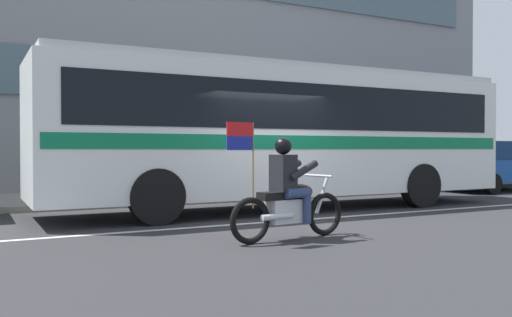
{
  "coord_description": "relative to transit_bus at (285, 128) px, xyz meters",
  "views": [
    {
      "loc": [
        -5.37,
        -9.59,
        1.39
      ],
      "look_at": [
        -0.47,
        -0.25,
        1.21
      ],
      "focal_mm": 38.12,
      "sensor_mm": 36.0,
      "label": 1
    }
  ],
  "objects": [
    {
      "name": "sidewalk_curb",
      "position": [
        -1.06,
        3.91,
        -1.81
      ],
      "size": [
        28.0,
        3.8,
        0.15
      ],
      "primitive_type": "cube",
      "color": "gray",
      "rests_on": "ground_plane"
    },
    {
      "name": "ground_plane",
      "position": [
        -1.06,
        -1.19,
        -1.88
      ],
      "size": [
        60.0,
        60.0,
        0.0
      ],
      "primitive_type": "plane",
      "color": "#2B2B2D"
    },
    {
      "name": "lane_center_stripe",
      "position": [
        -1.06,
        -1.79,
        -1.88
      ],
      "size": [
        26.6,
        0.14,
        0.01
      ],
      "primitive_type": "cube",
      "color": "silver",
      "rests_on": "ground_plane"
    },
    {
      "name": "motorcycle_with_rider",
      "position": [
        -2.14,
        -3.67,
        -1.22
      ],
      "size": [
        2.19,
        0.67,
        1.78
      ],
      "color": "black",
      "rests_on": "ground_plane"
    },
    {
      "name": "transit_bus",
      "position": [
        0.0,
        0.0,
        0.0
      ],
      "size": [
        11.1,
        2.65,
        3.22
      ],
      "color": "white",
      "rests_on": "ground_plane"
    },
    {
      "name": "parked_hatchback_downstreet",
      "position": [
        9.04,
        1.39,
        -1.03
      ],
      "size": [
        4.58,
        2.02,
        1.64
      ],
      "color": "#194793",
      "rests_on": "ground_plane"
    },
    {
      "name": "office_building_facade",
      "position": [
        -1.06,
        6.19,
        3.3
      ],
      "size": [
        28.0,
        0.89,
        10.34
      ],
      "color": "gray",
      "rests_on": "ground_plane"
    }
  ]
}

